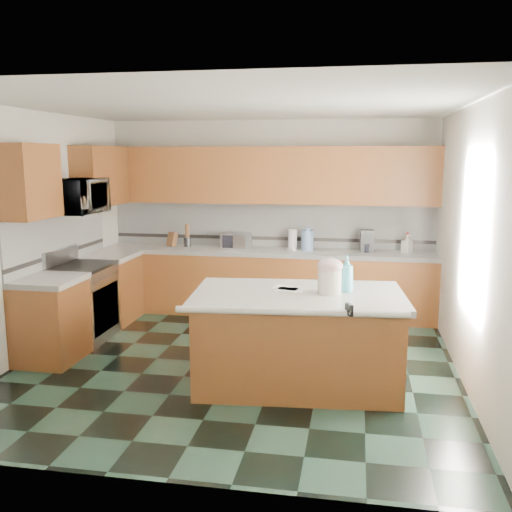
% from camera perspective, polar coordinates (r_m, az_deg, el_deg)
% --- Properties ---
extents(floor, '(4.60, 4.60, 0.00)m').
position_cam_1_polar(floor, '(6.23, -1.96, -10.71)').
color(floor, black).
rests_on(floor, ground).
extents(ceiling, '(4.60, 4.60, 0.00)m').
position_cam_1_polar(ceiling, '(5.85, -2.12, 14.86)').
color(ceiling, white).
rests_on(ceiling, ground).
extents(wall_back, '(4.60, 0.04, 2.70)m').
position_cam_1_polar(wall_back, '(8.16, 1.41, 3.98)').
color(wall_back, silver).
rests_on(wall_back, ground).
extents(wall_front, '(4.60, 0.04, 2.70)m').
position_cam_1_polar(wall_front, '(3.70, -9.67, -3.46)').
color(wall_front, silver).
rests_on(wall_front, ground).
extents(wall_left, '(0.04, 4.60, 2.70)m').
position_cam_1_polar(wall_left, '(6.77, -21.62, 2.05)').
color(wall_left, silver).
rests_on(wall_left, ground).
extents(wall_right, '(0.04, 4.60, 2.70)m').
position_cam_1_polar(wall_right, '(5.86, 20.72, 0.98)').
color(wall_right, silver).
rests_on(wall_right, ground).
extents(back_base_cab, '(4.60, 0.60, 0.86)m').
position_cam_1_polar(back_base_cab, '(8.00, 1.04, -2.83)').
color(back_base_cab, '#3E1F0D').
rests_on(back_base_cab, ground).
extents(back_countertop, '(4.60, 0.64, 0.06)m').
position_cam_1_polar(back_countertop, '(7.91, 1.05, 0.42)').
color(back_countertop, white).
rests_on(back_countertop, back_base_cab).
extents(back_upper_cab, '(4.60, 0.33, 0.78)m').
position_cam_1_polar(back_upper_cab, '(7.94, 1.23, 8.08)').
color(back_upper_cab, '#3E1F0D').
rests_on(back_upper_cab, wall_back).
extents(back_backsplash, '(4.60, 0.02, 0.63)m').
position_cam_1_polar(back_backsplash, '(8.14, 1.38, 3.15)').
color(back_backsplash, silver).
rests_on(back_backsplash, back_countertop).
extents(back_accent_band, '(4.60, 0.01, 0.05)m').
position_cam_1_polar(back_accent_band, '(8.16, 1.36, 1.79)').
color(back_accent_band, black).
rests_on(back_accent_band, back_countertop).
extents(left_base_cab_rear, '(0.60, 0.82, 0.86)m').
position_cam_1_polar(left_base_cab_rear, '(7.90, -14.31, -3.29)').
color(left_base_cab_rear, '#3E1F0D').
rests_on(left_base_cab_rear, ground).
extents(left_counter_rear, '(0.64, 0.82, 0.06)m').
position_cam_1_polar(left_counter_rear, '(7.81, -14.45, -0.01)').
color(left_counter_rear, white).
rests_on(left_counter_rear, left_base_cab_rear).
extents(left_base_cab_front, '(0.60, 0.72, 0.86)m').
position_cam_1_polar(left_base_cab_front, '(6.59, -19.82, -6.22)').
color(left_base_cab_front, '#3E1F0D').
rests_on(left_base_cab_front, ground).
extents(left_counter_front, '(0.64, 0.72, 0.06)m').
position_cam_1_polar(left_counter_front, '(6.48, -20.06, -2.31)').
color(left_counter_front, white).
rests_on(left_counter_front, left_base_cab_front).
extents(left_backsplash, '(0.02, 2.30, 0.63)m').
position_cam_1_polar(left_backsplash, '(7.24, -19.07, 1.76)').
color(left_backsplash, silver).
rests_on(left_backsplash, wall_left).
extents(left_accent_band, '(0.01, 2.30, 0.05)m').
position_cam_1_polar(left_accent_band, '(7.26, -18.94, 0.23)').
color(left_accent_band, black).
rests_on(left_accent_band, wall_left).
extents(left_upper_cab_rear, '(0.33, 1.09, 0.78)m').
position_cam_1_polar(left_upper_cab_rear, '(7.89, -15.27, 7.73)').
color(left_upper_cab_rear, '#3E1F0D').
rests_on(left_upper_cab_rear, wall_left).
extents(left_upper_cab_front, '(0.33, 0.72, 0.78)m').
position_cam_1_polar(left_upper_cab_front, '(6.42, -21.66, 6.95)').
color(left_upper_cab_front, '#3E1F0D').
rests_on(left_upper_cab_front, wall_left).
extents(range_body, '(0.60, 0.76, 0.88)m').
position_cam_1_polar(range_body, '(7.21, -16.90, -4.60)').
color(range_body, '#B7B7BC').
rests_on(range_body, ground).
extents(range_oven_door, '(0.02, 0.68, 0.55)m').
position_cam_1_polar(range_oven_door, '(7.10, -14.79, -5.07)').
color(range_oven_door, black).
rests_on(range_oven_door, range_body).
extents(range_cooktop, '(0.62, 0.78, 0.04)m').
position_cam_1_polar(range_cooktop, '(7.11, -17.09, -1.01)').
color(range_cooktop, black).
rests_on(range_cooktop, range_body).
extents(range_handle, '(0.02, 0.66, 0.02)m').
position_cam_1_polar(range_handle, '(7.00, -14.70, -2.08)').
color(range_handle, '#B7B7BC').
rests_on(range_handle, range_body).
extents(range_backguard, '(0.06, 0.76, 0.18)m').
position_cam_1_polar(range_backguard, '(7.21, -18.97, 0.01)').
color(range_backguard, '#B7B7BC').
rests_on(range_backguard, range_body).
extents(microwave, '(0.50, 0.73, 0.41)m').
position_cam_1_polar(microwave, '(7.01, -17.43, 5.69)').
color(microwave, '#B7B7BC').
rests_on(microwave, wall_left).
extents(island_base, '(1.98, 1.24, 0.86)m').
position_cam_1_polar(island_base, '(5.58, 4.19, -8.55)').
color(island_base, '#3E1F0D').
rests_on(island_base, ground).
extents(island_top, '(2.09, 1.35, 0.06)m').
position_cam_1_polar(island_top, '(5.45, 4.26, -3.96)').
color(island_top, white).
rests_on(island_top, island_base).
extents(island_bullnose, '(1.99, 0.23, 0.06)m').
position_cam_1_polar(island_bullnose, '(4.88, 3.53, -5.61)').
color(island_bullnose, white).
rests_on(island_bullnose, island_base).
extents(treat_jar, '(0.24, 0.24, 0.23)m').
position_cam_1_polar(treat_jar, '(5.40, 7.38, -2.56)').
color(treat_jar, '#F1E5CF').
rests_on(treat_jar, island_top).
extents(treat_jar_lid, '(0.24, 0.24, 0.15)m').
position_cam_1_polar(treat_jar_lid, '(5.37, 7.41, -0.98)').
color(treat_jar_lid, '#D4A5AB').
rests_on(treat_jar_lid, treat_jar).
extents(treat_jar_knob, '(0.08, 0.03, 0.03)m').
position_cam_1_polar(treat_jar_knob, '(5.36, 7.42, -0.45)').
color(treat_jar_knob, tan).
rests_on(treat_jar_knob, treat_jar_lid).
extents(treat_jar_knob_end_l, '(0.04, 0.04, 0.04)m').
position_cam_1_polar(treat_jar_knob_end_l, '(5.36, 7.00, -0.44)').
color(treat_jar_knob_end_l, tan).
rests_on(treat_jar_knob_end_l, treat_jar_lid).
extents(treat_jar_knob_end_r, '(0.04, 0.04, 0.04)m').
position_cam_1_polar(treat_jar_knob_end_r, '(5.36, 7.85, -0.46)').
color(treat_jar_knob_end_r, tan).
rests_on(treat_jar_knob_end_r, treat_jar_lid).
extents(soap_bottle_island, '(0.14, 0.14, 0.35)m').
position_cam_1_polar(soap_bottle_island, '(5.49, 9.05, -1.75)').
color(soap_bottle_island, teal).
rests_on(soap_bottle_island, island_top).
extents(paper_sheet_a, '(0.30, 0.24, 0.00)m').
position_cam_1_polar(paper_sheet_a, '(5.54, 3.49, -3.39)').
color(paper_sheet_a, white).
rests_on(paper_sheet_a, island_top).
extents(paper_sheet_b, '(0.30, 0.25, 0.00)m').
position_cam_1_polar(paper_sheet_b, '(5.62, 3.07, -3.19)').
color(paper_sheet_b, white).
rests_on(paper_sheet_b, island_top).
extents(clamp_body, '(0.07, 0.11, 0.10)m').
position_cam_1_polar(clamp_body, '(4.86, 9.29, -5.30)').
color(clamp_body, black).
rests_on(clamp_body, island_top).
extents(clamp_handle, '(0.02, 0.08, 0.02)m').
position_cam_1_polar(clamp_handle, '(4.81, 9.27, -5.73)').
color(clamp_handle, black).
rests_on(clamp_handle, island_top).
extents(knife_block, '(0.16, 0.18, 0.22)m').
position_cam_1_polar(knife_block, '(8.26, -8.39, 1.65)').
color(knife_block, '#472814').
rests_on(knife_block, back_countertop).
extents(utensil_crock, '(0.10, 0.10, 0.13)m').
position_cam_1_polar(utensil_crock, '(8.23, -6.88, 1.40)').
color(utensil_crock, black).
rests_on(utensil_crock, back_countertop).
extents(utensil_bundle, '(0.06, 0.06, 0.19)m').
position_cam_1_polar(utensil_bundle, '(8.21, -6.90, 2.51)').
color(utensil_bundle, '#472814').
rests_on(utensil_bundle, utensil_crock).
extents(toaster_oven, '(0.41, 0.32, 0.22)m').
position_cam_1_polar(toaster_oven, '(8.01, -2.01, 1.55)').
color(toaster_oven, '#B7B7BC').
rests_on(toaster_oven, back_countertop).
extents(toaster_oven_door, '(0.33, 0.01, 0.18)m').
position_cam_1_polar(toaster_oven_door, '(7.90, -2.20, 1.42)').
color(toaster_oven_door, black).
rests_on(toaster_oven_door, toaster_oven).
extents(paper_towel, '(0.12, 0.12, 0.28)m').
position_cam_1_polar(paper_towel, '(7.93, 3.67, 1.68)').
color(paper_towel, white).
rests_on(paper_towel, back_countertop).
extents(paper_towel_base, '(0.19, 0.19, 0.01)m').
position_cam_1_polar(paper_towel_base, '(7.95, 3.66, 0.73)').
color(paper_towel_base, '#B7B7BC').
rests_on(paper_towel_base, back_countertop).
extents(water_jug, '(0.17, 0.17, 0.28)m').
position_cam_1_polar(water_jug, '(7.87, 5.16, 1.58)').
color(water_jug, '#6689BA').
rests_on(water_jug, back_countertop).
extents(water_jug_neck, '(0.08, 0.08, 0.04)m').
position_cam_1_polar(water_jug_neck, '(7.85, 5.18, 2.73)').
color(water_jug_neck, '#6689BA').
rests_on(water_jug_neck, water_jug).
extents(coffee_maker, '(0.18, 0.20, 0.30)m').
position_cam_1_polar(coffee_maker, '(7.86, 11.01, 1.50)').
color(coffee_maker, black).
rests_on(coffee_maker, back_countertop).
extents(coffee_carafe, '(0.12, 0.12, 0.12)m').
position_cam_1_polar(coffee_carafe, '(7.83, 10.99, 0.82)').
color(coffee_carafe, black).
rests_on(coffee_carafe, back_countertop).
extents(soap_bottle_back, '(0.16, 0.16, 0.25)m').
position_cam_1_polar(soap_bottle_back, '(7.86, 14.87, 1.18)').
color(soap_bottle_back, white).
rests_on(soap_bottle_back, back_countertop).
extents(soap_back_cap, '(0.02, 0.02, 0.03)m').
position_cam_1_polar(soap_back_cap, '(7.84, 14.92, 2.20)').
color(soap_back_cap, red).
rests_on(soap_back_cap, soap_bottle_back).
extents(window_light_proxy, '(0.02, 1.40, 1.10)m').
position_cam_1_polar(window_light_proxy, '(5.64, 20.87, 2.19)').
color(window_light_proxy, white).
rests_on(window_light_proxy, wall_right).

